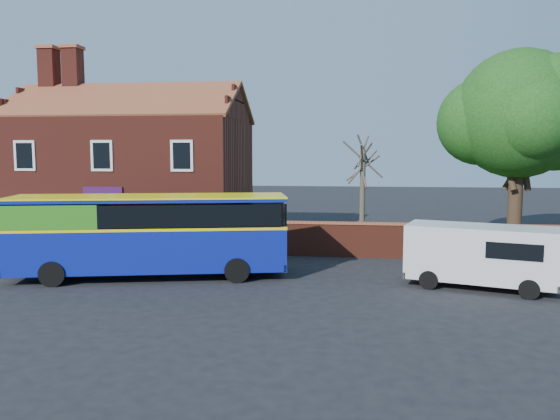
# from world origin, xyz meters

# --- Properties ---
(ground) EXTENTS (120.00, 120.00, 0.00)m
(ground) POSITION_xyz_m (0.00, 0.00, 0.00)
(ground) COLOR black
(ground) RESTS_ON ground
(pavement) EXTENTS (18.00, 3.50, 0.12)m
(pavement) POSITION_xyz_m (-7.00, 5.75, 0.06)
(pavement) COLOR gray
(pavement) RESTS_ON ground
(kerb) EXTENTS (18.00, 0.15, 0.14)m
(kerb) POSITION_xyz_m (-7.00, 4.00, 0.07)
(kerb) COLOR slate
(kerb) RESTS_ON ground
(grass_strip) EXTENTS (26.00, 12.00, 0.04)m
(grass_strip) POSITION_xyz_m (13.00, 13.00, 0.02)
(grass_strip) COLOR #426B28
(grass_strip) RESTS_ON ground
(shop_building) EXTENTS (12.30, 8.13, 10.50)m
(shop_building) POSITION_xyz_m (-7.02, 11.50, 3.41)
(shop_building) COLOR maroon
(shop_building) RESTS_ON ground
(boundary_wall) EXTENTS (22.00, 0.38, 1.60)m
(boundary_wall) POSITION_xyz_m (13.00, 7.00, 0.81)
(boundary_wall) COLOR maroon
(boundary_wall) RESTS_ON ground
(bus) EXTENTS (10.58, 4.73, 3.13)m
(bus) POSITION_xyz_m (-2.92, 1.88, 1.78)
(bus) COLOR #0D1D98
(bus) RESTS_ON ground
(van_near) EXTENTS (5.37, 3.41, 2.19)m
(van_near) POSITION_xyz_m (9.52, 1.76, 1.23)
(van_near) COLOR silver
(van_near) RESTS_ON ground
(large_tree) EXTENTS (8.09, 6.40, 9.87)m
(large_tree) POSITION_xyz_m (13.39, 11.20, 6.46)
(large_tree) COLOR black
(large_tree) RESTS_ON ground
(bare_tree) EXTENTS (2.01, 2.40, 5.37)m
(bare_tree) POSITION_xyz_m (5.62, 10.71, 2.75)
(bare_tree) COLOR #4C4238
(bare_tree) RESTS_ON ground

